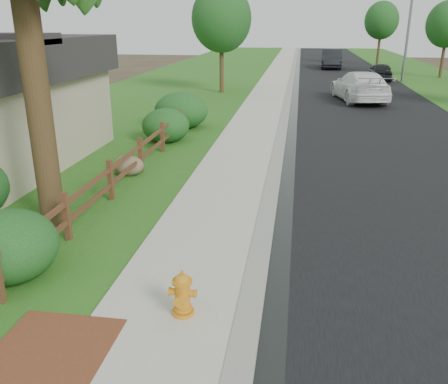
% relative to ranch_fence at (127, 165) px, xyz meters
% --- Properties ---
extents(ground, '(120.00, 120.00, 0.00)m').
position_rel_ranch_fence_xyz_m(ground, '(3.60, -6.40, -0.62)').
color(ground, '#392C1F').
extents(road, '(8.00, 90.00, 0.02)m').
position_rel_ranch_fence_xyz_m(road, '(8.20, 28.60, -0.61)').
color(road, black).
rests_on(road, ground).
extents(curb, '(0.40, 90.00, 0.12)m').
position_rel_ranch_fence_xyz_m(curb, '(4.00, 28.60, -0.56)').
color(curb, gray).
rests_on(curb, ground).
extents(wet_gutter, '(0.50, 90.00, 0.00)m').
position_rel_ranch_fence_xyz_m(wet_gutter, '(4.35, 28.60, -0.60)').
color(wet_gutter, black).
rests_on(wet_gutter, road).
extents(sidewalk, '(2.20, 90.00, 0.10)m').
position_rel_ranch_fence_xyz_m(sidewalk, '(2.70, 28.60, -0.57)').
color(sidewalk, '#ADA997').
rests_on(sidewalk, ground).
extents(grass_strip, '(1.60, 90.00, 0.06)m').
position_rel_ranch_fence_xyz_m(grass_strip, '(0.80, 28.60, -0.59)').
color(grass_strip, '#215418').
rests_on(grass_strip, ground).
extents(lawn_near, '(9.00, 90.00, 0.04)m').
position_rel_ranch_fence_xyz_m(lawn_near, '(-4.40, 28.60, -0.60)').
color(lawn_near, '#215418').
rests_on(lawn_near, ground).
extents(verge_far, '(6.00, 90.00, 0.04)m').
position_rel_ranch_fence_xyz_m(verge_far, '(15.10, 28.60, -0.60)').
color(verge_far, '#215418').
rests_on(verge_far, ground).
extents(brick_patch, '(1.60, 2.40, 0.11)m').
position_rel_ranch_fence_xyz_m(brick_patch, '(1.40, -7.40, -0.56)').
color(brick_patch, brown).
rests_on(brick_patch, ground).
extents(ranch_fence, '(0.12, 16.92, 1.10)m').
position_rel_ranch_fence_xyz_m(ranch_fence, '(0.00, 0.00, 0.00)').
color(ranch_fence, '#4B3019').
rests_on(ranch_fence, ground).
extents(fire_hydrant, '(0.48, 0.38, 0.74)m').
position_rel_ranch_fence_xyz_m(fire_hydrant, '(2.99, -5.91, -0.18)').
color(fire_hydrant, orange).
rests_on(fire_hydrant, sidewalk).
extents(white_suv, '(3.24, 6.04, 1.66)m').
position_rel_ranch_fence_xyz_m(white_suv, '(8.05, 16.44, 0.23)').
color(white_suv, white).
rests_on(white_suv, road).
extents(dark_car_mid, '(1.84, 3.99, 1.33)m').
position_rel_ranch_fence_xyz_m(dark_car_mid, '(10.80, 27.02, 0.07)').
color(dark_car_mid, black).
rests_on(dark_car_mid, road).
extents(dark_car_far, '(2.10, 5.46, 1.78)m').
position_rel_ranch_fence_xyz_m(dark_car_far, '(7.61, 36.82, 0.29)').
color(dark_car_far, black).
rests_on(dark_car_far, road).
extents(streetlight, '(2.14, 0.84, 9.51)m').
position_rel_ranch_fence_xyz_m(streetlight, '(12.13, 26.29, 4.77)').
color(streetlight, slate).
rests_on(streetlight, ground).
extents(boulder, '(1.05, 0.87, 0.62)m').
position_rel_ranch_fence_xyz_m(boulder, '(-0.30, 0.91, -0.31)').
color(boulder, brown).
rests_on(boulder, ground).
extents(shrub_a, '(2.21, 2.21, 1.27)m').
position_rel_ranch_fence_xyz_m(shrub_a, '(-0.30, -5.16, 0.02)').
color(shrub_a, '#174217').
rests_on(shrub_a, ground).
extents(shrub_c, '(2.19, 2.19, 1.29)m').
position_rel_ranch_fence_xyz_m(shrub_c, '(-0.30, 5.11, 0.03)').
color(shrub_c, '#174217').
rests_on(shrub_c, ground).
extents(shrub_d, '(2.41, 2.41, 1.55)m').
position_rel_ranch_fence_xyz_m(shrub_d, '(-0.30, 7.60, 0.16)').
color(shrub_d, '#174217').
rests_on(shrub_d, ground).
extents(tree_near_left, '(3.68, 3.68, 6.53)m').
position_rel_ranch_fence_xyz_m(tree_near_left, '(-0.30, 18.50, 3.87)').
color(tree_near_left, '#392717').
rests_on(tree_near_left, ground).
extents(tree_mid_right, '(3.27, 3.27, 5.92)m').
position_rel_ranch_fence_xyz_m(tree_mid_right, '(15.87, 29.56, 3.50)').
color(tree_mid_right, '#392717').
rests_on(tree_mid_right, ground).
extents(tree_far_right, '(3.42, 3.42, 6.31)m').
position_rel_ranch_fence_xyz_m(tree_far_right, '(12.60, 41.18, 3.80)').
color(tree_far_right, '#392717').
rests_on(tree_far_right, ground).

